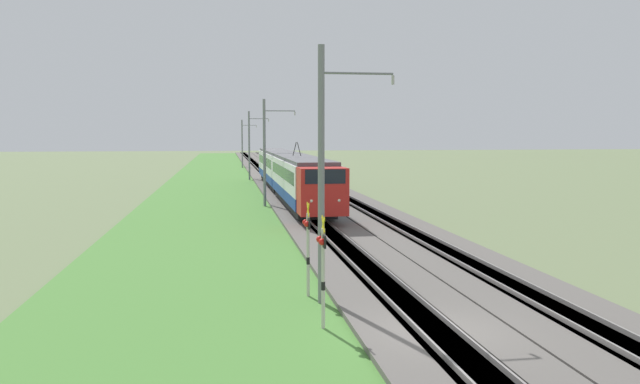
# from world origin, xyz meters

# --- Properties ---
(ground_plane) EXTENTS (400.00, 400.00, 0.00)m
(ground_plane) POSITION_xyz_m (0.00, 0.00, 0.00)
(ground_plane) COLOR #6B7A51
(ballast_main) EXTENTS (240.00, 4.40, 0.30)m
(ballast_main) POSITION_xyz_m (50.00, 0.00, 0.15)
(ballast_main) COLOR #605B56
(ballast_main) RESTS_ON ground
(ballast_adjacent) EXTENTS (240.00, 4.40, 0.30)m
(ballast_adjacent) POSITION_xyz_m (50.00, -4.49, 0.15)
(ballast_adjacent) COLOR #605B56
(ballast_adjacent) RESTS_ON ground
(track_main) EXTENTS (240.00, 1.57, 0.45)m
(track_main) POSITION_xyz_m (50.00, 0.00, 0.16)
(track_main) COLOR #4C4238
(track_main) RESTS_ON ground
(track_adjacent) EXTENTS (240.00, 1.57, 0.45)m
(track_adjacent) POSITION_xyz_m (50.00, -4.49, 0.16)
(track_adjacent) COLOR #4C4238
(track_adjacent) RESTS_ON ground
(grass_verge) EXTENTS (240.00, 11.72, 0.12)m
(grass_verge) POSITION_xyz_m (50.00, 6.60, 0.06)
(grass_verge) COLOR #4C8438
(grass_verge) RESTS_ON ground
(passenger_train) EXTENTS (41.20, 2.97, 5.13)m
(passenger_train) POSITION_xyz_m (39.84, 0.00, 2.41)
(passenger_train) COLOR red
(passenger_train) RESTS_ON ground
(crossing_signal_near) EXTENTS (0.70, 0.23, 3.42)m
(crossing_signal_near) POSITION_xyz_m (1.29, 2.98, 2.09)
(crossing_signal_near) COLOR beige
(crossing_signal_near) RESTS_ON ground
(crossing_signal_aux) EXTENTS (0.70, 0.23, 3.41)m
(crossing_signal_aux) POSITION_xyz_m (4.94, 2.93, 2.08)
(crossing_signal_aux) COLOR beige
(crossing_signal_aux) RESTS_ON ground
(catenary_mast_near) EXTENTS (0.22, 2.56, 8.64)m
(catenary_mast_near) POSITION_xyz_m (4.00, 2.54, 4.46)
(catenary_mast_near) COLOR slate
(catenary_mast_near) RESTS_ON ground
(catenary_mast_mid) EXTENTS (0.22, 2.56, 8.46)m
(catenary_mast_mid) POSITION_xyz_m (32.48, 2.54, 4.37)
(catenary_mast_mid) COLOR slate
(catenary_mast_mid) RESTS_ON ground
(catenary_mast_far) EXTENTS (0.22, 2.56, 8.54)m
(catenary_mast_far) POSITION_xyz_m (60.95, 2.54, 4.41)
(catenary_mast_far) COLOR slate
(catenary_mast_far) RESTS_ON ground
(catenary_mast_distant) EXTENTS (0.22, 2.56, 8.13)m
(catenary_mast_distant) POSITION_xyz_m (89.42, 2.54, 4.20)
(catenary_mast_distant) COLOR slate
(catenary_mast_distant) RESTS_ON ground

